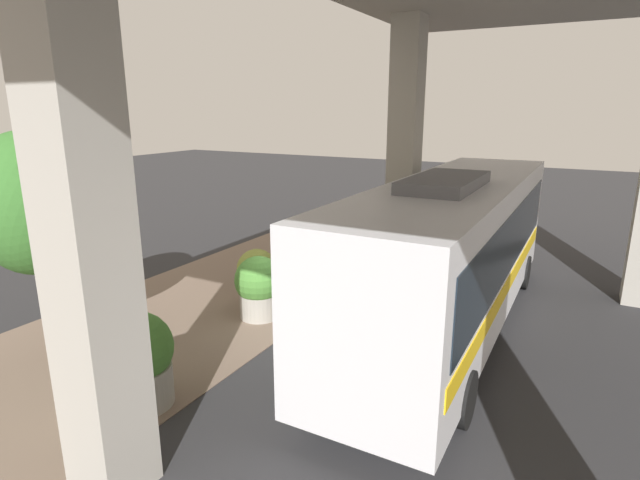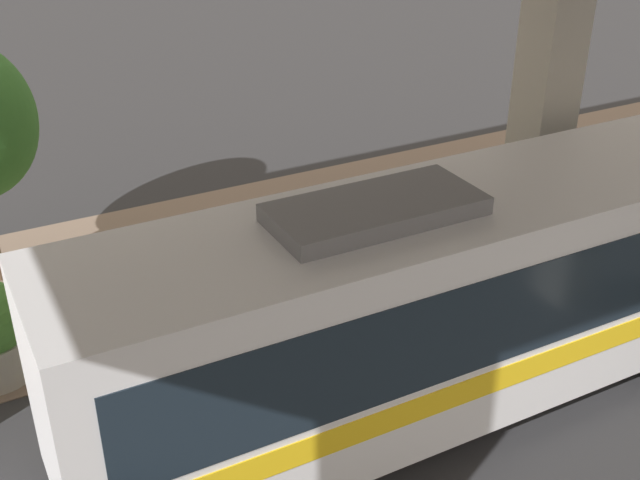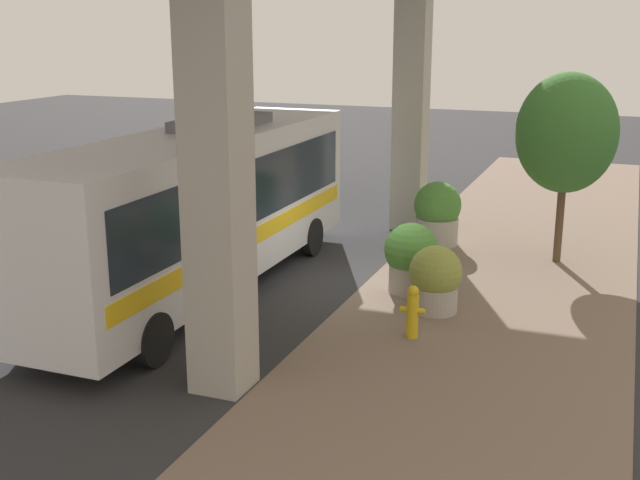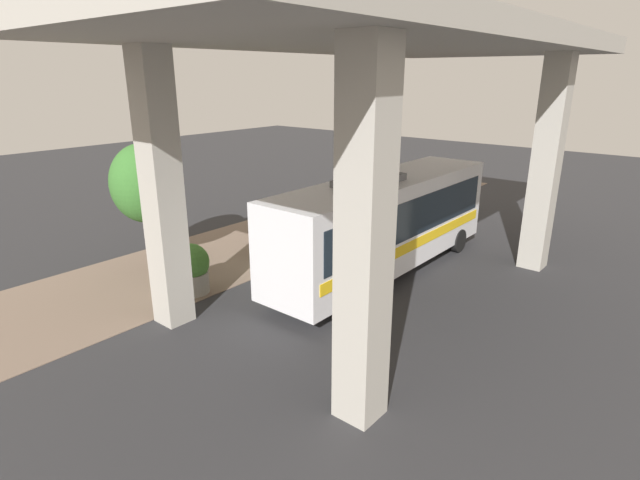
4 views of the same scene
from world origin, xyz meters
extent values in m
plane|color=#2D2D30|center=(0.00, 0.00, 0.00)|extent=(80.00, 80.00, 0.00)
cube|color=#7A6656|center=(-3.00, 0.00, 0.01)|extent=(6.00, 40.00, 0.02)
cube|color=#ADA89E|center=(0.50, -5.88, 3.99)|extent=(0.90, 0.90, 7.99)
cube|color=#ADA89E|center=(0.50, 5.88, 3.99)|extent=(0.90, 0.90, 7.99)
cube|color=#ADA89E|center=(7.50, -5.88, 3.99)|extent=(0.90, 0.90, 7.99)
cube|color=#ADA89E|center=(7.50, 5.88, 3.99)|extent=(0.90, 0.90, 7.99)
cube|color=#ADA89E|center=(4.00, 0.00, 8.29)|extent=(9.40, 19.76, 0.60)
cube|color=silver|center=(3.29, 1.61, 2.04)|extent=(2.57, 11.30, 3.19)
cube|color=#19232D|center=(3.29, 1.61, 2.43)|extent=(2.61, 10.40, 1.40)
cube|color=yellow|center=(3.29, 1.61, 1.41)|extent=(2.61, 10.74, 0.38)
cube|color=slate|center=(3.29, 0.48, 3.76)|extent=(1.28, 2.83, 0.24)
cylinder|color=black|center=(2.09, 5.56, 0.50)|extent=(0.28, 1.00, 1.00)
cylinder|color=black|center=(4.50, 5.56, 0.50)|extent=(0.28, 1.00, 1.00)
cylinder|color=black|center=(2.09, -2.07, 0.50)|extent=(0.28, 1.00, 1.00)
cylinder|color=black|center=(4.50, -2.07, 0.50)|extent=(0.28, 1.00, 1.00)
cylinder|color=gold|center=(-1.90, 2.62, 0.45)|extent=(0.24, 0.24, 0.89)
sphere|color=gold|center=(-1.90, 2.62, 0.96)|extent=(0.22, 0.22, 0.22)
cylinder|color=gold|center=(-2.08, 2.62, 0.58)|extent=(0.14, 0.11, 0.11)
cylinder|color=gold|center=(-1.73, 2.62, 0.58)|extent=(0.14, 0.11, 0.11)
cylinder|color=#ADA89E|center=(-1.16, -0.03, 0.34)|extent=(0.99, 0.99, 0.68)
sphere|color=#4C8C38|center=(-1.16, -0.03, 1.02)|extent=(1.23, 1.23, 1.23)
sphere|color=orange|center=(-1.03, -0.13, 0.82)|extent=(0.35, 0.35, 0.35)
cylinder|color=#ADA89E|center=(-1.96, 1.01, 0.29)|extent=(0.97, 0.97, 0.58)
sphere|color=olive|center=(-1.96, 1.01, 0.89)|extent=(1.13, 1.13, 1.13)
sphere|color=#BF334C|center=(-1.84, 0.91, 0.72)|extent=(0.34, 0.34, 0.34)
cylinder|color=#ADA89E|center=(-0.76, -4.28, 0.39)|extent=(1.17, 1.17, 0.77)
sphere|color=#4C8C38|center=(-0.76, -4.28, 1.13)|extent=(1.30, 1.30, 1.30)
sphere|color=#993F8C|center=(-0.61, -4.40, 0.93)|extent=(0.41, 0.41, 0.41)
cylinder|color=brown|center=(-4.04, -3.74, 1.30)|extent=(0.20, 0.20, 2.59)
ellipsoid|color=#38722D|center=(-4.04, -3.74, 3.34)|extent=(2.49, 2.49, 2.98)
camera|label=1|loc=(5.95, -9.75, 5.24)|focal=28.00mm
camera|label=2|loc=(11.23, -4.56, 8.31)|focal=45.00mm
camera|label=3|loc=(-5.54, 16.92, 5.97)|focal=45.00mm
camera|label=4|loc=(12.83, -13.68, 7.25)|focal=28.00mm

